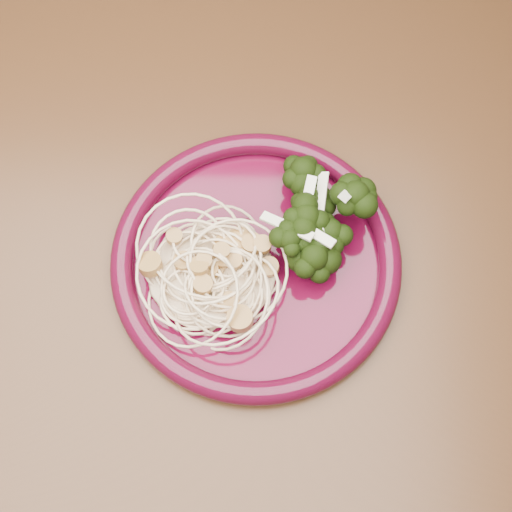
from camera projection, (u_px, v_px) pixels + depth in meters
name	position (u px, v px, depth m)	size (l,w,h in m)	color
dining_table	(258.00, 230.00, 0.77)	(1.20, 0.80, 0.75)	#472814
dinner_plate	(256.00, 260.00, 0.64)	(0.34, 0.34, 0.02)	#45051B
spaghetti_pile	(211.00, 271.00, 0.62)	(0.12, 0.10, 0.03)	beige
scallop_cluster	(209.00, 258.00, 0.60)	(0.11, 0.11, 0.04)	#B1823E
broccoli_pile	(310.00, 234.00, 0.63)	(0.08, 0.14, 0.05)	black
onion_garnish	(313.00, 219.00, 0.60)	(0.06, 0.09, 0.05)	#EEEBCB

